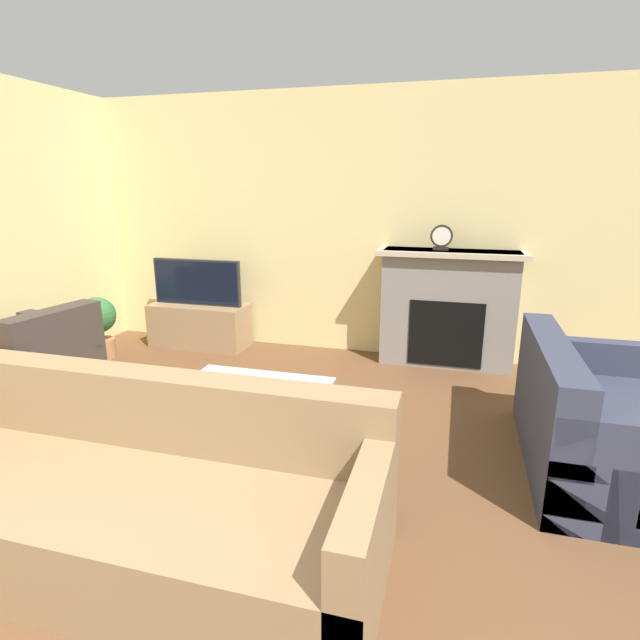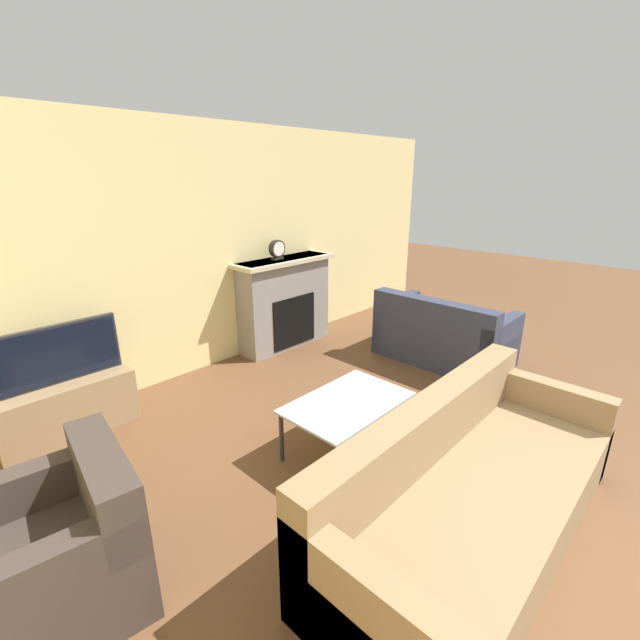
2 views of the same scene
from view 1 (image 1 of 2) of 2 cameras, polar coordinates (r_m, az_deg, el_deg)
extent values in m
cube|color=beige|center=(5.32, 2.81, 10.71)|extent=(8.55, 0.06, 2.70)
cube|color=gray|center=(5.11, 14.37, 1.27)|extent=(1.28, 0.35, 1.16)
cube|color=black|center=(4.99, 14.15, -1.60)|extent=(0.70, 0.01, 0.65)
cube|color=beige|center=(4.98, 14.77, 7.38)|extent=(1.40, 0.41, 0.05)
cube|color=#997A56|center=(5.76, -13.57, -0.58)|extent=(1.08, 0.45, 0.48)
cube|color=#232328|center=(5.65, -13.87, 4.21)|extent=(1.02, 0.05, 0.50)
cube|color=black|center=(5.63, -14.01, 4.16)|extent=(0.98, 0.01, 0.46)
cube|color=#8C704C|center=(2.72, -20.35, -20.73)|extent=(2.38, 0.94, 0.42)
cube|color=#8C704C|center=(2.78, -16.69, -9.82)|extent=(2.38, 0.20, 0.40)
cube|color=#8C704C|center=(2.27, 5.43, -24.04)|extent=(0.14, 0.94, 0.66)
cube|color=#33384C|center=(3.70, 29.35, -11.74)|extent=(0.87, 1.51, 0.42)
cube|color=#33384C|center=(3.47, 24.87, -5.52)|extent=(0.20, 1.51, 0.40)
cube|color=#33384C|center=(3.07, 32.61, -15.32)|extent=(0.87, 0.14, 0.66)
cube|color=#33384C|center=(4.27, 27.49, -6.24)|extent=(0.87, 0.14, 0.66)
cube|color=#3D332D|center=(4.85, -30.13, -5.63)|extent=(1.00, 0.93, 0.42)
cube|color=#3D332D|center=(4.46, -28.15, -1.51)|extent=(0.31, 0.83, 0.40)
cube|color=#3D332D|center=(5.00, -27.29, -3.21)|extent=(0.91, 0.27, 0.66)
cylinder|color=#333338|center=(3.49, -16.48, -11.87)|extent=(0.04, 0.04, 0.43)
cylinder|color=#333338|center=(3.14, -1.60, -14.42)|extent=(0.04, 0.04, 0.43)
cylinder|color=#333338|center=(3.93, -12.18, -8.43)|extent=(0.04, 0.04, 0.43)
cylinder|color=#333338|center=(3.62, 1.04, -10.18)|extent=(0.04, 0.04, 0.43)
cube|color=silver|center=(3.42, -7.67, -7.79)|extent=(1.00, 0.64, 0.02)
cylinder|color=#AD704C|center=(5.75, -23.74, -2.99)|extent=(0.30, 0.30, 0.20)
cylinder|color=#4C3823|center=(5.70, -23.90, -1.51)|extent=(0.03, 0.03, 0.11)
sphere|color=#2D6B33|center=(5.65, -24.13, 0.50)|extent=(0.38, 0.38, 0.38)
cube|color=#28231E|center=(5.00, 13.65, 7.96)|extent=(0.15, 0.07, 0.03)
cylinder|color=#28231E|center=(4.99, 13.73, 9.32)|extent=(0.21, 0.07, 0.21)
cylinder|color=white|center=(4.95, 13.72, 9.29)|extent=(0.17, 0.00, 0.17)
camera|label=2|loc=(3.75, -61.43, 13.47)|focal=24.00mm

